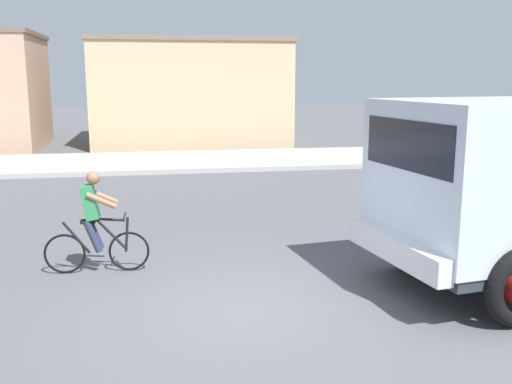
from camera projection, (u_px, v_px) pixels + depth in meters
name	position (u px, v px, depth m)	size (l,w,h in m)	color
ground_plane	(249.00, 312.00, 8.12)	(120.00, 120.00, 0.00)	#56565B
sidewalk_far	(186.00, 161.00, 22.06)	(80.00, 5.00, 0.16)	#ADADA8
cyclist	(95.00, 222.00, 9.60)	(1.73, 0.50, 1.72)	black
car_red_near	(476.00, 164.00, 16.40)	(4.19, 2.27, 1.60)	white
building_mid_block	(188.00, 92.00, 28.93)	(9.25, 7.72, 4.98)	#D1B284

